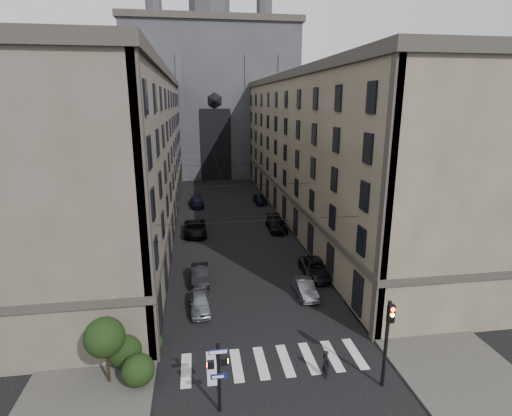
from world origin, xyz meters
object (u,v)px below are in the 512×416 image
pedestrian (326,364)px  traffic_light_right (388,334)px  car_left_midnear (200,275)px  car_left_midfar (195,228)px  car_left_near (200,303)px  gothic_tower (212,90)px  pedestrian_signal_left (218,372)px  car_right_near (305,288)px  car_left_far (197,202)px  car_right_far (260,199)px  car_right_midfar (276,224)px  car_right_midnear (316,268)px

pedestrian → traffic_light_right: bearing=-130.5°
car_left_midnear → car_left_midfar: size_ratio=0.76×
car_left_near → gothic_tower: bearing=83.9°
car_left_midfar → pedestrian_signal_left: bearing=-88.4°
car_left_midfar → car_right_near: size_ratio=1.45×
traffic_light_right → car_left_midnear: 18.05m
pedestrian_signal_left → car_left_near: size_ratio=1.02×
pedestrian_signal_left → pedestrian: size_ratio=2.37×
car_left_far → car_left_midfar: bearing=-96.1°
traffic_light_right → gothic_tower: bearing=94.4°
car_right_near → car_right_far: 30.58m
car_right_near → pedestrian: 9.94m
pedestrian_signal_left → car_right_midfar: bearing=72.8°
car_right_midnear → car_right_far: bearing=94.9°
traffic_light_right → car_right_far: traffic_light_right is taller
pedestrian_signal_left → car_left_midnear: (-0.69, 15.36, -1.62)m
gothic_tower → car_left_far: size_ratio=12.46×
car_right_midnear → car_right_midfar: bearing=97.0°
gothic_tower → car_right_far: bearing=-80.0°
car_right_midfar → car_right_far: 13.40m
car_left_near → car_left_midfar: 18.16m
car_left_midnear → car_right_near: car_left_midnear is taller
pedestrian_signal_left → car_right_far: pedestrian_signal_left is taller
traffic_light_right → car_right_midfar: traffic_light_right is taller
car_left_far → car_right_near: (8.40, -30.22, -0.04)m
car_left_midnear → pedestrian: pedestrian is taller
traffic_light_right → car_left_midnear: size_ratio=1.22×
gothic_tower → car_left_midfar: size_ratio=10.32×
traffic_light_right → car_left_far: (-9.80, 41.33, -2.61)m
car_right_near → traffic_light_right: bearing=-83.9°
traffic_light_right → car_right_near: size_ratio=1.34×
car_left_far → car_left_near: bearing=-94.8°
car_right_far → car_left_far: bearing=179.0°
car_left_midnear → car_right_near: bearing=-25.1°
car_left_far → car_right_far: size_ratio=1.14×
pedestrian_signal_left → car_right_midnear: pedestrian_signal_left is taller
car_left_midnear → car_right_midfar: bearing=53.8°
gothic_tower → pedestrian_signal_left: size_ratio=14.50×
car_left_far → car_right_midnear: 28.61m
pedestrian_signal_left → car_right_far: bearing=77.9°
gothic_tower → car_right_midnear: (6.20, -58.36, -17.08)m
car_right_midnear → car_right_far: car_right_midnear is taller
car_left_midnear → car_left_far: (0.00, 26.39, -0.03)m
pedestrian_signal_left → car_right_near: pedestrian_signal_left is taller
gothic_tower → car_left_midnear: (-4.20, -58.10, -17.10)m
car_left_near → car_left_midnear: (0.09, 4.97, 0.03)m
car_left_midnear → car_right_near: 9.23m
car_right_midfar → car_right_far: size_ratio=1.28×
gothic_tower → car_left_far: (-4.20, -31.71, -17.12)m
car_left_near → car_right_midfar: car_right_midfar is taller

